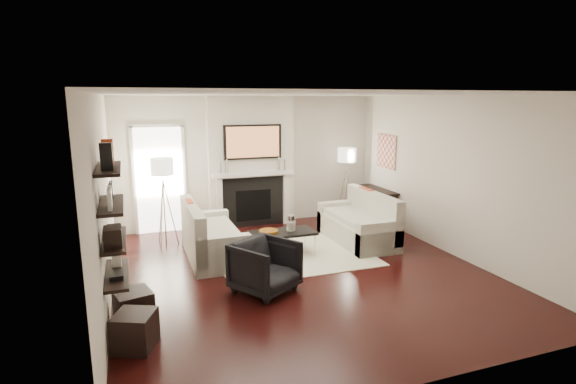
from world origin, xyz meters
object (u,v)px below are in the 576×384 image
object	(u,v)px
lamp_right_shade	(347,155)
ottoman_near	(134,308)
coffee_table	(283,233)
loveseat_left_base	(214,245)
lamp_left_shade	(162,166)
loveseat_right_base	(357,231)
armchair	(265,264)

from	to	relation	value
lamp_right_shade	ottoman_near	xyz separation A→B (m)	(-4.52, -3.37, -1.25)
coffee_table	loveseat_left_base	bearing A→B (deg)	164.11
coffee_table	lamp_left_shade	size ratio (longest dim) A/B	2.75
loveseat_right_base	lamp_left_shade	xyz separation A→B (m)	(-3.39, 1.05, 1.24)
lamp_left_shade	lamp_right_shade	bearing A→B (deg)	6.00
loveseat_right_base	lamp_left_shade	size ratio (longest dim) A/B	4.50
lamp_right_shade	coffee_table	bearing A→B (deg)	-140.36
lamp_right_shade	lamp_left_shade	bearing A→B (deg)	-174.00
loveseat_right_base	coffee_table	size ratio (longest dim) A/B	1.64
loveseat_left_base	loveseat_right_base	bearing A→B (deg)	-1.51
loveseat_left_base	lamp_left_shade	bearing A→B (deg)	125.59
loveseat_right_base	lamp_left_shade	distance (m)	3.76
coffee_table	armchair	xyz separation A→B (m)	(-0.71, -1.30, -0.01)
armchair	lamp_left_shade	distance (m)	3.03
coffee_table	loveseat_right_base	bearing A→B (deg)	9.09
coffee_table	armchair	bearing A→B (deg)	-118.56
coffee_table	lamp_left_shade	distance (m)	2.48
loveseat_left_base	lamp_right_shade	distance (m)	3.70
coffee_table	ottoman_near	xyz separation A→B (m)	(-2.45, -1.66, -0.20)
lamp_left_shade	lamp_right_shade	xyz separation A→B (m)	(3.90, 0.41, 0.00)
loveseat_left_base	coffee_table	distance (m)	1.19
lamp_left_shade	lamp_right_shade	size ratio (longest dim) A/B	1.00
armchair	lamp_left_shade	xyz separation A→B (m)	(-1.12, 2.60, 1.06)
lamp_right_shade	loveseat_left_base	bearing A→B (deg)	-156.43
coffee_table	lamp_right_shade	xyz separation A→B (m)	(2.07, 1.71, 1.05)
lamp_left_shade	ottoman_near	distance (m)	3.28
loveseat_right_base	armchair	distance (m)	2.75
loveseat_right_base	ottoman_near	world-z (taller)	loveseat_right_base
loveseat_left_base	lamp_left_shade	world-z (taller)	lamp_left_shade
lamp_left_shade	lamp_right_shade	world-z (taller)	same
loveseat_left_base	armchair	xyz separation A→B (m)	(0.42, -1.62, 0.18)
loveseat_left_base	loveseat_right_base	xyz separation A→B (m)	(2.69, -0.07, 0.00)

